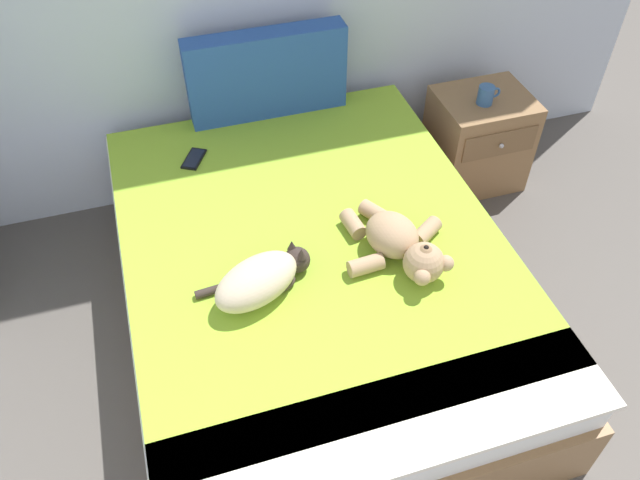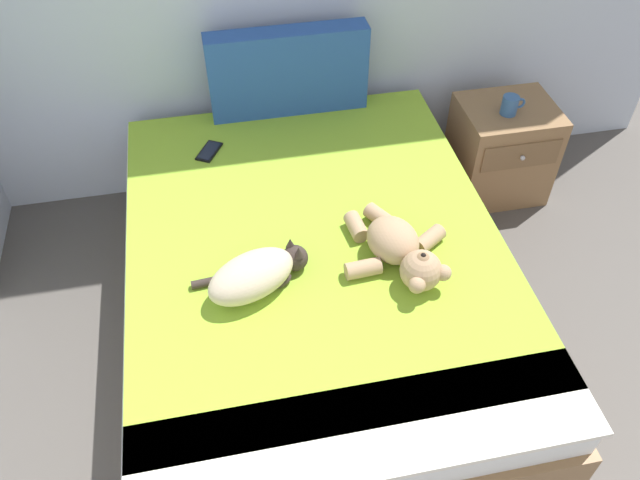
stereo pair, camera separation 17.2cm
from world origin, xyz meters
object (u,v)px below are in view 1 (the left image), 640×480
cell_phone (194,159)px  teddy_bear (401,244)px  mug (486,95)px  nightstand (477,139)px  patterned_cushion (267,74)px  bed (314,282)px  cat (261,279)px

cell_phone → teddy_bear: bearing=-51.6°
cell_phone → mug: size_ratio=1.37×
nightstand → mug: bearing=-129.5°
patterned_cushion → mug: bearing=-13.7°
bed → mug: (1.10, 0.66, 0.31)m
mug → teddy_bear: bearing=-133.7°
teddy_bear → patterned_cushion: bearing=102.3°
cat → mug: 1.60m
patterned_cushion → mug: (1.05, -0.26, -0.16)m
nightstand → mug: size_ratio=4.32×
cell_phone → cat: bearing=-82.5°
mug → patterned_cushion: bearing=166.3°
bed → nightstand: size_ratio=3.85×
bed → cat: (-0.26, -0.20, 0.33)m
patterned_cushion → bed: bearing=-93.2°
cat → nightstand: cat is taller
cell_phone → bed: bearing=-60.3°
bed → mug: 1.32m
bed → patterned_cushion: patterned_cushion is taller
teddy_bear → nightstand: bearing=46.5°
mug → nightstand: bearing=50.5°
cat → teddy_bear: (0.55, 0.02, -0.00)m
bed → teddy_bear: (0.29, -0.19, 0.33)m
nightstand → bed: bearing=-148.2°
cat → mug: (1.35, 0.86, -0.02)m
patterned_cushion → cat: bearing=-105.4°
teddy_bear → cell_phone: size_ratio=3.14×
cell_phone → nightstand: (1.50, 0.05, -0.26)m
teddy_bear → cell_phone: (-0.66, 0.83, -0.07)m
bed → cat: size_ratio=4.51×
nightstand → cat: bearing=-147.0°
bed → nightstand: 1.33m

